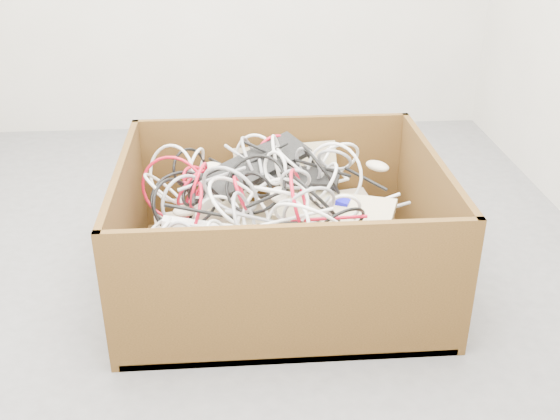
{
  "coord_description": "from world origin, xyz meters",
  "views": [
    {
      "loc": [
        0.01,
        -2.36,
        1.42
      ],
      "look_at": [
        0.16,
        -0.21,
        0.3
      ],
      "focal_mm": 42.69,
      "sensor_mm": 36.0,
      "label": 1
    }
  ],
  "objects": [
    {
      "name": "keyboard_pile",
      "position": [
        0.16,
        -0.19,
        0.28
      ],
      "size": [
        0.97,
        0.8,
        0.35
      ],
      "color": "tan",
      "rests_on": "cardboard_box"
    },
    {
      "name": "mice_scatter",
      "position": [
        0.17,
        -0.25,
        0.35
      ],
      "size": [
        0.87,
        0.71,
        0.2
      ],
      "color": "beige",
      "rests_on": "keyboard_pile"
    },
    {
      "name": "ground",
      "position": [
        0.0,
        0.0,
        0.0
      ],
      "size": [
        3.0,
        3.0,
        0.0
      ],
      "primitive_type": "plane",
      "color": "#545456",
      "rests_on": "ground"
    },
    {
      "name": "cardboard_box",
      "position": [
        0.15,
        -0.23,
        0.13
      ],
      "size": [
        1.14,
        0.95,
        0.51
      ],
      "color": "#38270E",
      "rests_on": "ground"
    },
    {
      "name": "power_strip_left",
      "position": [
        -0.03,
        -0.16,
        0.35
      ],
      "size": [
        0.28,
        0.14,
        0.11
      ],
      "primitive_type": "cube",
      "rotation": [
        0.14,
        -0.26,
        0.32
      ],
      "color": "white",
      "rests_on": "keyboard_pile"
    },
    {
      "name": "cable_tangle",
      "position": [
        0.06,
        -0.24,
        0.4
      ],
      "size": [
        1.03,
        0.83,
        0.44
      ],
      "color": "gray",
      "rests_on": "keyboard_pile"
    },
    {
      "name": "power_strip_right",
      "position": [
        -0.11,
        -0.4,
        0.34
      ],
      "size": [
        0.27,
        0.06,
        0.09
      ],
      "primitive_type": "cube",
      "rotation": [
        -0.1,
        0.17,
        -0.04
      ],
      "color": "white",
      "rests_on": "keyboard_pile"
    },
    {
      "name": "vga_plug",
      "position": [
        0.38,
        -0.27,
        0.36
      ],
      "size": [
        0.06,
        0.06,
        0.03
      ],
      "primitive_type": "cube",
      "rotation": [
        0.09,
        0.14,
        -0.46
      ],
      "color": "#0E0CBC",
      "rests_on": "keyboard_pile"
    }
  ]
}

